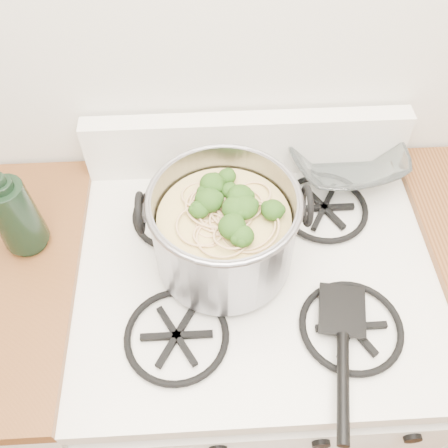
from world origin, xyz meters
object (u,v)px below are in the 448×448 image
bottle (11,206)px  spatula (343,308)px  gas_range (248,356)px  glass_bowl (342,160)px  stock_pot (224,231)px

bottle → spatula: bearing=-6.8°
gas_range → spatula: bearing=-37.2°
spatula → glass_bowl: glass_bowl is taller
glass_bowl → bottle: (-0.72, -0.19, 0.11)m
bottle → gas_range: bearing=0.8°
spatula → glass_bowl: size_ratio=2.83×
stock_pot → bottle: 0.42m
spatula → bottle: (-0.64, 0.20, 0.11)m
glass_bowl → spatula: bearing=-101.3°
stock_pot → glass_bowl: (0.30, 0.25, -0.08)m
spatula → glass_bowl: (0.08, 0.40, 0.00)m
gas_range → stock_pot: 0.58m
gas_range → glass_bowl: size_ratio=8.43×
spatula → bottle: size_ratio=1.25×
gas_range → glass_bowl: 0.62m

